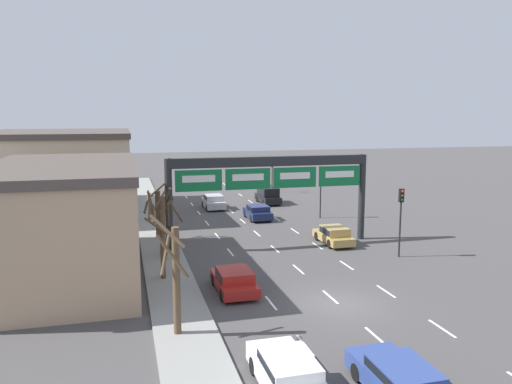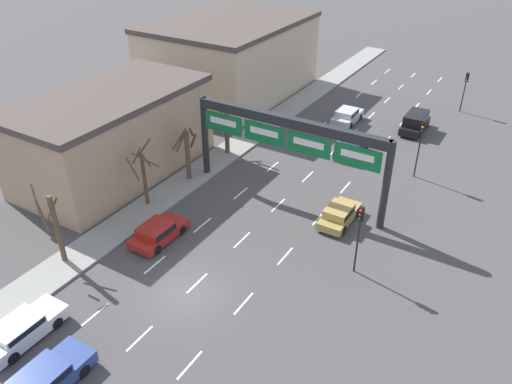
{
  "view_description": "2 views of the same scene",
  "coord_description": "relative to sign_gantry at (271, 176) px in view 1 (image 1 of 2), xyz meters",
  "views": [
    {
      "loc": [
        -10.39,
        -22.48,
        9.55
      ],
      "look_at": [
        -1.85,
        9.41,
        4.49
      ],
      "focal_mm": 35.0,
      "sensor_mm": 36.0,
      "label": 1
    },
    {
      "loc": [
        14.69,
        -16.48,
        20.27
      ],
      "look_at": [
        -1.0,
        9.47,
        1.64
      ],
      "focal_mm": 35.0,
      "sensor_mm": 36.0,
      "label": 2
    }
  ],
  "objects": [
    {
      "name": "tree_bare_third",
      "position": [
        -8.32,
        -6.19,
        -2.45
      ],
      "size": [
        2.3,
        2.06,
        5.1
      ],
      "color": "brown",
      "rests_on": "sidewalk_left"
    },
    {
      "name": "ground_plane",
      "position": [
        -0.0,
        -12.18,
        -5.17
      ],
      "size": [
        220.0,
        220.0,
        0.0
      ],
      "primitive_type": "plane",
      "color": "#474444"
    },
    {
      "name": "building_far",
      "position": [
        -16.31,
        17.17,
        -1.11
      ],
      "size": [
        13.29,
        18.02,
        8.09
      ],
      "color": "#C6B293",
      "rests_on": "ground_plane"
    },
    {
      "name": "car_blue",
      "position": [
        -1.59,
        -20.75,
        -4.45
      ],
      "size": [
        1.99,
        4.52,
        1.32
      ],
      "color": "navy",
      "rests_on": "ground_plane"
    },
    {
      "name": "car_navy",
      "position": [
        1.55,
        9.28,
        -4.45
      ],
      "size": [
        1.96,
        3.94,
        1.33
      ],
      "color": "#19234C",
      "rests_on": "ground_plane"
    },
    {
      "name": "tree_bare_second",
      "position": [
        -8.43,
        -13.94,
        -2.33
      ],
      "size": [
        1.6,
        1.83,
        5.41
      ],
      "color": "brown",
      "rests_on": "sidewalk_left"
    },
    {
      "name": "traffic_light_far_end",
      "position": [
        7.61,
        -5.29,
        -1.81
      ],
      "size": [
        0.3,
        0.35,
        4.7
      ],
      "color": "black",
      "rests_on": "ground_plane"
    },
    {
      "name": "lane_dashes",
      "position": [
        -0.0,
        1.32,
        -5.16
      ],
      "size": [
        6.72,
        67.0,
        0.01
      ],
      "color": "white",
      "rests_on": "ground_plane"
    },
    {
      "name": "tree_bare_closest",
      "position": [
        -8.05,
        -1.49,
        -2.64
      ],
      "size": [
        1.84,
        1.72,
        4.71
      ],
      "color": "brown",
      "rests_on": "sidewalk_left"
    },
    {
      "name": "suv_black",
      "position": [
        4.87,
        17.2,
        -4.15
      ],
      "size": [
        1.9,
        4.5,
        1.84
      ],
      "color": "black",
      "rests_on": "ground_plane"
    },
    {
      "name": "building_near",
      "position": [
        -13.92,
        -3.46,
        -1.77
      ],
      "size": [
        8.4,
        16.03,
        6.77
      ],
      "color": "tan",
      "rests_on": "ground_plane"
    },
    {
      "name": "sidewalk_left",
      "position": [
        -8.0,
        -12.18,
        -5.09
      ],
      "size": [
        2.8,
        110.0,
        0.15
      ],
      "color": "gray",
      "rests_on": "ground_plane"
    },
    {
      "name": "sign_gantry",
      "position": [
        0.0,
        0.0,
        0.0
      ],
      "size": [
        15.32,
        0.7,
        6.61
      ],
      "color": "#232628",
      "rests_on": "ground_plane"
    },
    {
      "name": "car_gold",
      "position": [
        4.72,
        -0.9,
        -4.45
      ],
      "size": [
        1.82,
        4.1,
        1.34
      ],
      "color": "#A88947",
      "rests_on": "ground_plane"
    },
    {
      "name": "traffic_light_near_gantry",
      "position": [
        7.41,
        8.35,
        -1.69
      ],
      "size": [
        0.3,
        0.35,
        4.88
      ],
      "color": "black",
      "rests_on": "ground_plane"
    },
    {
      "name": "car_red",
      "position": [
        -4.77,
        -9.09,
        -4.47
      ],
      "size": [
        1.98,
        4.2,
        1.29
      ],
      "color": "maroon",
      "rests_on": "ground_plane"
    },
    {
      "name": "tree_bare_furthest",
      "position": [
        -8.03,
        3.91,
        -2.89
      ],
      "size": [
        1.81,
        1.91,
        4.23
      ],
      "color": "brown",
      "rests_on": "sidewalk_left"
    },
    {
      "name": "traffic_light_mid_block",
      "position": [
        7.59,
        24.62,
        -2.18
      ],
      "size": [
        0.3,
        0.35,
        4.15
      ],
      "color": "black",
      "rests_on": "ground_plane"
    },
    {
      "name": "car_white",
      "position": [
        -5.14,
        -19.31,
        -4.44
      ],
      "size": [
        1.88,
        4.51,
        1.34
      ],
      "color": "silver",
      "rests_on": "ground_plane"
    },
    {
      "name": "car_silver",
      "position": [
        -1.49,
        15.65,
        -4.39
      ],
      "size": [
        1.94,
        4.22,
        1.47
      ],
      "color": "#B7B7BC",
      "rests_on": "ground_plane"
    }
  ]
}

